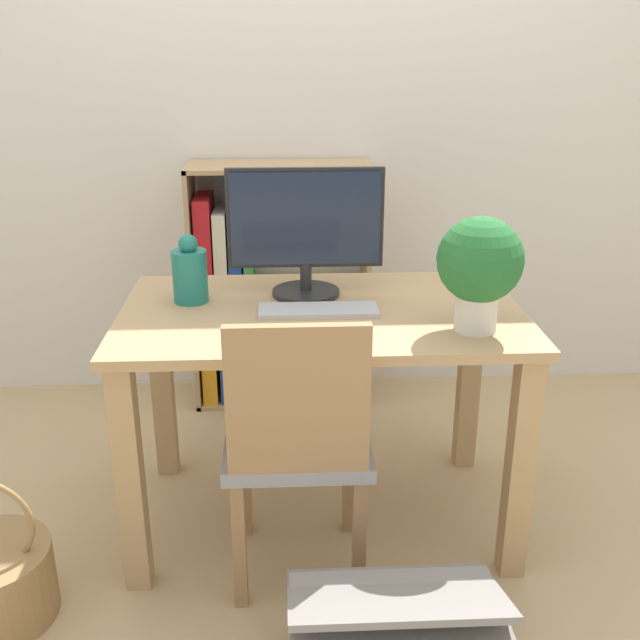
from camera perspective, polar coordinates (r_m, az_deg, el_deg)
The scene contains 9 objects.
ground_plane at distance 2.56m, azimuth 0.12°, elevation -14.61°, with size 10.00×10.00×0.00m, color tan.
wall_back at distance 3.15m, azimuth -0.91°, elevation 17.51°, with size 8.00×0.05×2.60m.
desk at distance 2.27m, azimuth 0.13°, elevation -2.52°, with size 1.19×0.71×0.72m.
monitor at distance 2.28m, azimuth -1.12°, elevation 7.13°, with size 0.48×0.21×0.40m.
keyboard at distance 2.18m, azimuth -0.13°, elevation 0.73°, with size 0.35×0.11×0.02m.
vase at distance 2.29m, azimuth -9.89°, elevation 3.54°, with size 0.11×0.11×0.21m.
potted_plant at distance 2.04m, azimuth 12.07°, elevation 4.10°, with size 0.23×0.23×0.32m.
chair at distance 2.05m, azimuth -1.73°, elevation -9.11°, with size 0.40×0.40×0.84m.
bookshelf at distance 3.15m, azimuth -5.24°, elevation 1.39°, with size 0.73×0.28×1.01m.
Camera 1 is at (-0.11, -2.08, 1.48)m, focal length 42.00 mm.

